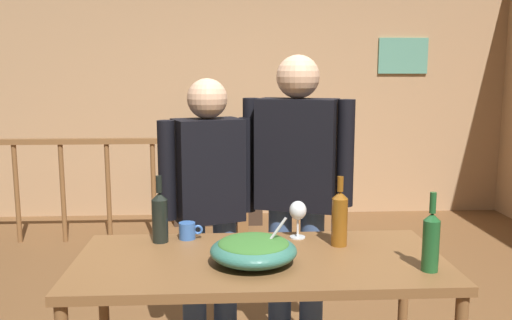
% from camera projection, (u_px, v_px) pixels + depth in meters
% --- Properties ---
extents(back_wall, '(5.69, 0.10, 2.76)m').
position_uv_depth(back_wall, '(250.00, 88.00, 5.96)').
color(back_wall, tan).
rests_on(back_wall, ground_plane).
extents(framed_picture, '(0.54, 0.03, 0.38)m').
position_uv_depth(framed_picture, '(403.00, 56.00, 5.94)').
color(framed_picture, '#5B9E87').
extents(stair_railing, '(2.57, 0.10, 1.01)m').
position_uv_depth(stair_railing, '(152.00, 176.00, 5.08)').
color(stair_railing, brown).
rests_on(stair_railing, ground_plane).
extents(tv_console, '(0.90, 0.40, 0.41)m').
position_uv_depth(tv_console, '(219.00, 202.00, 5.79)').
color(tv_console, '#38281E').
rests_on(tv_console, ground_plane).
extents(flat_screen_tv, '(0.69, 0.12, 0.48)m').
position_uv_depth(flat_screen_tv, '(218.00, 157.00, 5.68)').
color(flat_screen_tv, black).
rests_on(flat_screen_tv, tv_console).
extents(serving_table, '(1.58, 0.75, 0.77)m').
position_uv_depth(serving_table, '(260.00, 274.00, 2.39)').
color(serving_table, brown).
rests_on(serving_table, ground_plane).
extents(salad_bowl, '(0.36, 0.36, 0.20)m').
position_uv_depth(salad_bowl, '(254.00, 249.00, 2.29)').
color(salad_bowl, '#337060').
rests_on(salad_bowl, serving_table).
extents(wine_glass, '(0.08, 0.08, 0.18)m').
position_uv_depth(wine_glass, '(298.00, 212.00, 2.64)').
color(wine_glass, silver).
rests_on(wine_glass, serving_table).
extents(wine_bottle_dark, '(0.07, 0.07, 0.32)m').
position_uv_depth(wine_bottle_dark, '(160.00, 216.00, 2.57)').
color(wine_bottle_dark, black).
rests_on(wine_bottle_dark, serving_table).
extents(wine_bottle_green, '(0.07, 0.07, 0.32)m').
position_uv_depth(wine_bottle_green, '(431.00, 240.00, 2.20)').
color(wine_bottle_green, '#1E5628').
rests_on(wine_bottle_green, serving_table).
extents(wine_bottle_amber, '(0.07, 0.07, 0.32)m').
position_uv_depth(wine_bottle_amber, '(339.00, 217.00, 2.52)').
color(wine_bottle_amber, brown).
rests_on(wine_bottle_amber, serving_table).
extents(mug_blue, '(0.11, 0.08, 0.08)m').
position_uv_depth(mug_blue, '(188.00, 231.00, 2.63)').
color(mug_blue, '#3866B2').
rests_on(mug_blue, serving_table).
extents(person_standing_left, '(0.51, 0.33, 1.53)m').
position_uv_depth(person_standing_left, '(209.00, 199.00, 2.97)').
color(person_standing_left, '#3D5684').
rests_on(person_standing_left, ground_plane).
extents(person_standing_right, '(0.58, 0.35, 1.65)m').
position_uv_depth(person_standing_right, '(297.00, 180.00, 2.98)').
color(person_standing_right, '#3D5684').
rests_on(person_standing_right, ground_plane).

